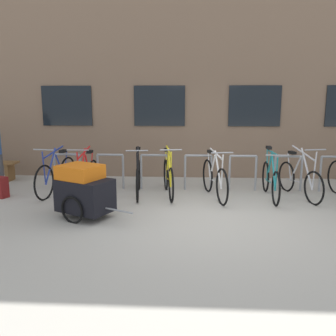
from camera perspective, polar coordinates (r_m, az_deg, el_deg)
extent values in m
plane|color=#B2ADA0|center=(6.35, 7.34, -7.76)|extent=(42.00, 42.00, 0.00)
cube|color=#7A604C|center=(12.40, 5.53, 14.72)|extent=(28.00, 6.33, 5.70)
cube|color=black|center=(9.70, -15.86, 9.55)|extent=(1.30, 0.04, 1.02)
cube|color=black|center=(9.21, -1.38, 9.90)|extent=(1.30, 0.04, 1.02)
cube|color=black|center=(9.33, 13.69, 9.61)|extent=(1.30, 0.04, 1.02)
cylinder|color=gray|center=(8.63, -17.61, -0.48)|extent=(0.05, 0.05, 0.79)
cylinder|color=gray|center=(8.44, -13.88, -0.53)|extent=(0.05, 0.05, 0.79)
cylinder|color=gray|center=(8.46, -15.90, 2.10)|extent=(0.59, 0.05, 0.05)
cylinder|color=gray|center=(8.33, -11.16, -0.57)|extent=(0.05, 0.05, 0.79)
cylinder|color=gray|center=(8.20, -7.19, -0.62)|extent=(0.05, 0.05, 0.79)
cylinder|color=gray|center=(8.19, -9.27, 2.10)|extent=(0.59, 0.05, 0.05)
cylinder|color=gray|center=(8.14, -4.32, -0.66)|extent=(0.05, 0.05, 0.79)
cylinder|color=gray|center=(8.08, -0.19, -0.71)|extent=(0.05, 0.05, 0.79)
cylinder|color=gray|center=(8.04, -2.28, 2.07)|extent=(0.59, 0.05, 0.05)
cylinder|color=gray|center=(8.07, 2.74, -0.74)|extent=(0.05, 0.05, 0.79)
cylinder|color=gray|center=(8.09, 6.90, -0.78)|extent=(0.05, 0.05, 0.79)
cylinder|color=gray|center=(8.00, 4.87, 2.00)|extent=(0.59, 0.05, 0.05)
cylinder|color=gray|center=(8.13, 9.81, -0.81)|extent=(0.05, 0.05, 0.79)
cylinder|color=gray|center=(8.21, 13.87, -0.84)|extent=(0.05, 0.05, 0.79)
cylinder|color=gray|center=(8.10, 11.96, 1.90)|extent=(0.59, 0.05, 0.05)
cylinder|color=gray|center=(8.30, 16.68, -0.86)|extent=(0.05, 0.05, 0.79)
cylinder|color=gray|center=(8.46, 20.54, -0.89)|extent=(0.05, 0.05, 0.79)
cylinder|color=gray|center=(8.31, 18.79, 1.78)|extent=(0.59, 0.05, 0.05)
cylinder|color=gray|center=(8.59, 23.18, -0.90)|extent=(0.05, 0.05, 0.79)
cylinder|color=gray|center=(8.63, 25.20, 1.64)|extent=(0.59, 0.05, 0.05)
torus|color=black|center=(8.13, -0.35, -1.02)|extent=(0.16, 0.72, 0.72)
torus|color=black|center=(7.12, 0.50, -2.75)|extent=(0.16, 0.72, 0.72)
cylinder|color=yellow|center=(7.33, 0.25, 0.14)|extent=(0.12, 0.50, 0.74)
cylinder|color=yellow|center=(7.74, -0.09, 0.30)|extent=(0.10, 0.37, 0.63)
cylinder|color=yellow|center=(7.45, 0.10, 2.70)|extent=(0.17, 0.81, 0.15)
cylinder|color=yellow|center=(7.88, -0.15, -1.59)|extent=(0.11, 0.52, 0.07)
cylinder|color=yellow|center=(7.99, -0.28, 0.82)|extent=(0.06, 0.20, 0.57)
cylinder|color=yellow|center=(7.07, 0.48, -0.06)|extent=(0.04, 0.08, 0.68)
cube|color=black|center=(7.85, -0.22, 2.95)|extent=(0.13, 0.21, 0.06)
cylinder|color=gray|center=(7.04, 0.46, 2.92)|extent=(0.44, 0.10, 0.03)
torus|color=black|center=(8.57, -15.70, -0.74)|extent=(0.15, 0.74, 0.74)
torus|color=black|center=(7.70, -19.19, -2.24)|extent=(0.15, 0.74, 0.74)
cylinder|color=#233893|center=(7.88, -18.29, 0.30)|extent=(0.11, 0.49, 0.72)
cylinder|color=#233893|center=(8.23, -16.89, 0.31)|extent=(0.09, 0.36, 0.57)
cylinder|color=#233893|center=(7.97, -17.81, 2.47)|extent=(0.16, 0.80, 0.18)
cylinder|color=#233893|center=(8.35, -16.50, -1.26)|extent=(0.10, 0.51, 0.08)
cylinder|color=#233893|center=(8.44, -16.07, 0.80)|extent=(0.05, 0.20, 0.51)
cylinder|color=#233893|center=(7.65, -19.25, 0.15)|extent=(0.04, 0.08, 0.65)
cube|color=black|center=(8.32, -16.46, 2.59)|extent=(0.13, 0.21, 0.06)
cylinder|color=gray|center=(7.62, -19.32, 2.78)|extent=(0.44, 0.09, 0.03)
torus|color=black|center=(8.24, -11.88, -1.14)|extent=(0.06, 0.71, 0.71)
torus|color=black|center=(7.31, -14.13, -2.78)|extent=(0.06, 0.71, 0.71)
cylinder|color=red|center=(7.50, -13.56, 0.06)|extent=(0.05, 0.48, 0.75)
cylinder|color=red|center=(7.87, -12.66, 0.07)|extent=(0.05, 0.35, 0.60)
cylinder|color=red|center=(7.60, -13.28, 2.45)|extent=(0.06, 0.78, 0.18)
cylinder|color=red|center=(8.01, -12.38, -1.69)|extent=(0.04, 0.50, 0.07)
cylinder|color=red|center=(8.10, -12.13, 0.58)|extent=(0.03, 0.20, 0.54)
cylinder|color=red|center=(7.26, -14.19, -0.12)|extent=(0.03, 0.08, 0.68)
cube|color=black|center=(7.97, -12.41, 2.56)|extent=(0.11, 0.20, 0.06)
cylinder|color=gray|center=(7.22, -14.26, 2.80)|extent=(0.44, 0.04, 0.03)
torus|color=black|center=(8.19, -4.69, -1.08)|extent=(0.11, 0.69, 0.69)
torus|color=black|center=(7.18, -4.92, -2.80)|extent=(0.11, 0.69, 0.69)
cylinder|color=black|center=(7.39, -4.89, 0.06)|extent=(0.09, 0.50, 0.74)
cylinder|color=black|center=(7.79, -4.79, 0.36)|extent=(0.08, 0.37, 0.66)
cylinder|color=black|center=(7.50, -4.89, 2.72)|extent=(0.12, 0.81, 0.11)
cylinder|color=black|center=(7.94, -4.74, -1.64)|extent=(0.08, 0.52, 0.07)
cylinder|color=black|center=(8.04, -4.74, 0.87)|extent=(0.05, 0.20, 0.60)
cylinder|color=black|center=(7.13, -4.96, -0.15)|extent=(0.04, 0.08, 0.67)
cube|color=black|center=(7.90, -4.80, 3.10)|extent=(0.12, 0.21, 0.06)
cylinder|color=gray|center=(7.10, -5.00, 2.78)|extent=(0.44, 0.07, 0.03)
torus|color=black|center=(8.26, 15.36, -1.34)|extent=(0.06, 0.69, 0.69)
torus|color=black|center=(7.21, 16.88, -3.19)|extent=(0.06, 0.69, 0.69)
cylinder|color=teal|center=(7.43, 16.54, -0.51)|extent=(0.05, 0.53, 0.69)
cylinder|color=teal|center=(7.85, 15.93, 0.24)|extent=(0.05, 0.40, 0.72)
cylinder|color=teal|center=(7.55, 16.41, 2.37)|extent=(0.06, 0.87, 0.07)
cylinder|color=teal|center=(8.00, 15.69, -1.93)|extent=(0.04, 0.55, 0.07)
cylinder|color=teal|center=(8.11, 15.58, 0.77)|extent=(0.03, 0.20, 0.66)
cylinder|color=teal|center=(7.17, 16.98, -0.75)|extent=(0.03, 0.08, 0.62)
cube|color=black|center=(7.97, 15.83, 3.17)|extent=(0.11, 0.20, 0.06)
cylinder|color=gray|center=(7.13, 17.09, 1.95)|extent=(0.44, 0.04, 0.03)
torus|color=black|center=(8.00, 6.36, -1.22)|extent=(0.20, 0.73, 0.74)
torus|color=black|center=(7.01, 8.65, -3.02)|extent=(0.20, 0.73, 0.74)
cylinder|color=silver|center=(7.22, 8.02, -0.23)|extent=(0.14, 0.50, 0.71)
cylinder|color=silver|center=(7.62, 7.10, 0.01)|extent=(0.12, 0.38, 0.61)
cylinder|color=silver|center=(7.33, 7.68, 2.30)|extent=(0.21, 0.82, 0.13)
cylinder|color=silver|center=(7.75, 6.87, -1.82)|extent=(0.14, 0.52, 0.08)
cylinder|color=silver|center=(7.86, 6.57, 0.56)|extent=(0.07, 0.20, 0.55)
cylinder|color=silver|center=(6.97, 8.66, -0.43)|extent=(0.04, 0.08, 0.64)
cube|color=black|center=(7.73, 6.80, 2.63)|extent=(0.14, 0.22, 0.06)
cylinder|color=gray|center=(6.93, 8.68, 2.43)|extent=(0.44, 0.12, 0.03)
torus|color=black|center=(8.42, 18.41, -1.31)|extent=(0.20, 0.67, 0.68)
torus|color=black|center=(7.52, 22.31, -3.00)|extent=(0.20, 0.67, 0.68)
cylinder|color=#B7B7BC|center=(7.70, 21.33, -0.07)|extent=(0.16, 0.51, 0.79)
cylinder|color=#B7B7BC|center=(8.07, 19.73, -0.13)|extent=(0.13, 0.38, 0.61)
cylinder|color=#B7B7BC|center=(7.80, 20.80, 2.30)|extent=(0.23, 0.83, 0.21)
cylinder|color=#B7B7BC|center=(8.19, 19.30, -1.87)|extent=(0.15, 0.53, 0.07)
cylinder|color=#B7B7BC|center=(8.29, 18.82, 0.39)|extent=(0.07, 0.20, 0.55)
cylinder|color=#B7B7BC|center=(7.47, 22.40, -0.28)|extent=(0.05, 0.08, 0.72)
cube|color=black|center=(8.16, 19.26, 2.35)|extent=(0.14, 0.22, 0.06)
cylinder|color=gray|center=(7.43, 22.52, 2.71)|extent=(0.43, 0.13, 0.03)
cube|color=black|center=(6.33, -13.12, -4.23)|extent=(1.07, 0.94, 0.56)
cube|color=orange|center=(6.30, -13.88, -0.61)|extent=(0.86, 0.81, 0.24)
torus|color=black|center=(6.62, -11.12, -5.12)|extent=(0.45, 0.25, 0.48)
torus|color=black|center=(6.16, -15.13, -6.54)|extent=(0.45, 0.25, 0.48)
cylinder|color=gray|center=(5.93, -7.83, -6.78)|extent=(0.51, 0.27, 0.03)
cube|color=brown|center=(9.82, -23.96, -0.63)|extent=(0.08, 0.36, 0.43)
cylinder|color=#3F3F42|center=(9.00, -25.24, -0.48)|extent=(0.14, 0.14, 0.81)
cube|color=maroon|center=(8.23, -25.24, -2.81)|extent=(0.33, 0.29, 0.44)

